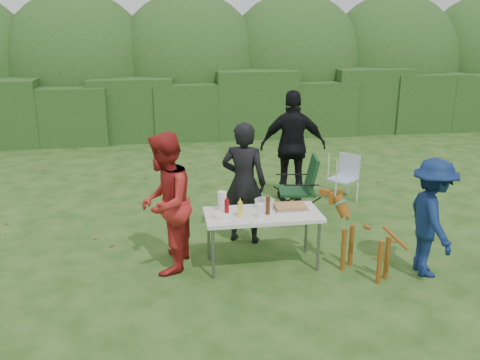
{
  "coord_description": "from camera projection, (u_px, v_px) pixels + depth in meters",
  "views": [
    {
      "loc": [
        -0.96,
        -5.97,
        3.11
      ],
      "look_at": [
        0.1,
        0.68,
        1.0
      ],
      "focal_mm": 38.0,
      "sensor_mm": 36.0,
      "label": 1
    }
  ],
  "objects": [
    {
      "name": "person_black_puffy",
      "position": [
        293.0,
        146.0,
        8.98
      ],
      "size": [
        1.22,
        0.64,
        1.98
      ],
      "primitive_type": "imported",
      "rotation": [
        0.0,
        0.0,
        3.01
      ],
      "color": "black",
      "rests_on": "ground"
    },
    {
      "name": "mustard_bottle",
      "position": [
        240.0,
        209.0,
        6.4
      ],
      "size": [
        0.06,
        0.06,
        0.2
      ],
      "primitive_type": "cylinder",
      "color": "yellow",
      "rests_on": "folding_table"
    },
    {
      "name": "shrub_backdrop",
      "position": [
        190.0,
        74.0,
        15.26
      ],
      "size": [
        20.0,
        2.6,
        3.2
      ],
      "primitive_type": "ellipsoid",
      "color": "#3D6628",
      "rests_on": "ground"
    },
    {
      "name": "pasta_bowl",
      "position": [
        264.0,
        203.0,
        6.76
      ],
      "size": [
        0.26,
        0.26,
        0.1
      ],
      "primitive_type": "cylinder",
      "color": "silver",
      "rests_on": "folding_table"
    },
    {
      "name": "dog",
      "position": [
        366.0,
        239.0,
        6.38
      ],
      "size": [
        0.96,
        1.08,
        0.99
      ],
      "primitive_type": null,
      "rotation": [
        0.0,
        0.0,
        2.22
      ],
      "color": "brown",
      "rests_on": "ground"
    },
    {
      "name": "ketchup_bottle",
      "position": [
        227.0,
        208.0,
        6.41
      ],
      "size": [
        0.06,
        0.06,
        0.22
      ],
      "primitive_type": "cylinder",
      "color": "maroon",
      "rests_on": "folding_table"
    },
    {
      "name": "child",
      "position": [
        431.0,
        218.0,
        6.33
      ],
      "size": [
        0.68,
        1.04,
        1.52
      ],
      "primitive_type": "imported",
      "rotation": [
        0.0,
        0.0,
        1.45
      ],
      "color": "#0D204C",
      "rests_on": "ground"
    },
    {
      "name": "person_red_jacket",
      "position": [
        165.0,
        203.0,
        6.41
      ],
      "size": [
        0.89,
        1.03,
        1.82
      ],
      "primitive_type": "imported",
      "rotation": [
        0.0,
        0.0,
        -1.83
      ],
      "color": "#A41F1E",
      "rests_on": "ground"
    },
    {
      "name": "camping_chair",
      "position": [
        297.0,
        187.0,
        8.27
      ],
      "size": [
        0.75,
        0.75,
        1.05
      ],
      "primitive_type": null,
      "rotation": [
        0.0,
        0.0,
        2.99
      ],
      "color": "#173E1E",
      "rests_on": "ground"
    },
    {
      "name": "beer_bottle",
      "position": [
        268.0,
        205.0,
        6.48
      ],
      "size": [
        0.06,
        0.06,
        0.24
      ],
      "primitive_type": "cylinder",
      "color": "#47230F",
      "rests_on": "folding_table"
    },
    {
      "name": "plate_stack",
      "position": [
        223.0,
        215.0,
        6.42
      ],
      "size": [
        0.24,
        0.24,
        0.05
      ],
      "primitive_type": "cylinder",
      "color": "white",
      "rests_on": "folding_table"
    },
    {
      "name": "lawn_chair",
      "position": [
        343.0,
        177.0,
        9.19
      ],
      "size": [
        0.68,
        0.68,
        0.82
      ],
      "primitive_type": null,
      "rotation": [
        0.0,
        0.0,
        3.81
      ],
      "color": "#446FB7",
      "rests_on": "ground"
    },
    {
      "name": "hedge_row",
      "position": [
        195.0,
        107.0,
        13.98
      ],
      "size": [
        22.0,
        1.4,
        1.7
      ],
      "primitive_type": "cube",
      "color": "#23471C",
      "rests_on": "ground"
    },
    {
      "name": "food_tray",
      "position": [
        290.0,
        208.0,
        6.7
      ],
      "size": [
        0.45,
        0.3,
        0.02
      ],
      "primitive_type": "cube",
      "color": "#B7B7BA",
      "rests_on": "folding_table"
    },
    {
      "name": "paper_towel_roll",
      "position": [
        222.0,
        201.0,
        6.59
      ],
      "size": [
        0.12,
        0.12,
        0.26
      ],
      "primitive_type": "cylinder",
      "color": "white",
      "rests_on": "folding_table"
    },
    {
      "name": "person_cook",
      "position": [
        244.0,
        183.0,
        7.27
      ],
      "size": [
        0.76,
        0.64,
        1.78
      ],
      "primitive_type": "imported",
      "rotation": [
        0.0,
        0.0,
        2.76
      ],
      "color": "black",
      "rests_on": "ground"
    },
    {
      "name": "focaccia_bread",
      "position": [
        290.0,
        206.0,
        6.7
      ],
      "size": [
        0.4,
        0.26,
        0.04
      ],
      "primitive_type": "cube",
      "color": "#B77E48",
      "rests_on": "food_tray"
    },
    {
      "name": "cup_stack",
      "position": [
        260.0,
        211.0,
        6.38
      ],
      "size": [
        0.08,
        0.08,
        0.18
      ],
      "primitive_type": "cylinder",
      "color": "white",
      "rests_on": "folding_table"
    },
    {
      "name": "ground",
      "position": [
        240.0,
        268.0,
        6.7
      ],
      "size": [
        80.0,
        80.0,
        0.0
      ],
      "primitive_type": "plane",
      "color": "#1E4211"
    },
    {
      "name": "folding_table",
      "position": [
        263.0,
        217.0,
        6.58
      ],
      "size": [
        1.5,
        0.7,
        0.74
      ],
      "color": "silver",
      "rests_on": "ground"
    }
  ]
}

